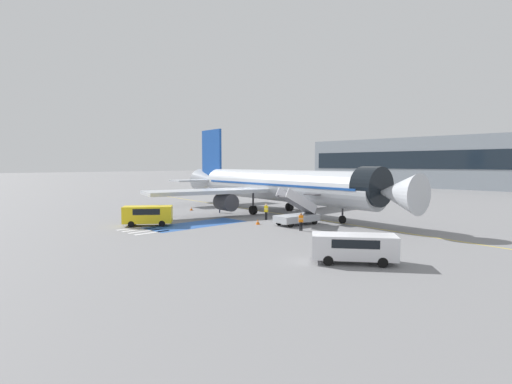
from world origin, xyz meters
TOP-DOWN VIEW (x-y plane):
  - ground_plane at (0.00, 0.00)m, footprint 600.00×600.00m
  - apron_leadline_yellow at (-1.35, -0.74)m, footprint 73.36×10.18m
  - apron_stand_patch_blue at (-1.35, -13.80)m, footprint 4.19×10.95m
  - apron_walkway_bar_0 at (-3.75, -19.76)m, footprint 0.44×3.60m
  - apron_walkway_bar_1 at (-2.55, -19.76)m, footprint 0.44×3.60m
  - apron_walkway_bar_2 at (-1.35, -19.76)m, footprint 0.44×3.60m
  - apron_walkway_bar_3 at (-0.15, -19.76)m, footprint 0.44×3.60m
  - airliner at (-2.02, -0.65)m, footprint 40.47×32.79m
  - boarding_stairs_forward at (6.22, -6.34)m, footprint 2.83×5.44m
  - fuel_tanker at (-8.19, 22.66)m, footprint 10.81×3.57m
  - service_van_0 at (19.24, -16.39)m, footprint 5.50×4.88m
  - service_van_1 at (-4.15, -17.96)m, footprint 4.50×5.05m
  - ground_crew_0 at (8.92, -9.04)m, footprint 0.46×0.47m
  - ground_crew_1 at (1.30, -5.96)m, footprint 0.44×0.25m
  - ground_crew_2 at (-7.63, -5.53)m, footprint 0.46×0.47m
  - traffic_cone_0 at (-12.47, -6.62)m, footprint 0.42×0.42m
  - traffic_cone_1 at (3.16, -9.16)m, footprint 0.48×0.48m
  - terminal_building at (-6.51, 73.18)m, footprint 81.19×12.10m

SIDE VIEW (x-z plane):
  - ground_plane at x=0.00m, z-range 0.00..0.00m
  - apron_leadline_yellow at x=-1.35m, z-range 0.00..0.01m
  - apron_stand_patch_blue at x=-1.35m, z-range 0.00..0.01m
  - apron_walkway_bar_0 at x=-3.75m, z-range 0.00..0.01m
  - apron_walkway_bar_1 at x=-2.55m, z-range 0.00..0.01m
  - apron_walkway_bar_2 at x=-1.35m, z-range 0.00..0.01m
  - apron_walkway_bar_3 at x=-0.15m, z-range 0.00..0.01m
  - traffic_cone_0 at x=-12.47m, z-range 0.00..0.47m
  - traffic_cone_1 at x=3.16m, z-range 0.00..0.54m
  - ground_crew_2 at x=-7.63m, z-range 0.12..1.77m
  - boarding_stairs_forward at x=6.22m, z-range -1.01..2.99m
  - ground_crew_0 at x=8.92m, z-range 0.13..1.85m
  - ground_crew_1 at x=1.30m, z-range 0.15..2.02m
  - service_van_0 at x=19.24m, z-range 0.20..2.05m
  - service_van_1 at x=-4.15m, z-range 0.21..2.25m
  - fuel_tanker at x=-8.19m, z-range 0.03..3.61m
  - airliner at x=-2.02m, z-range -2.29..9.61m
  - terminal_building at x=-6.51m, z-range 0.00..13.68m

